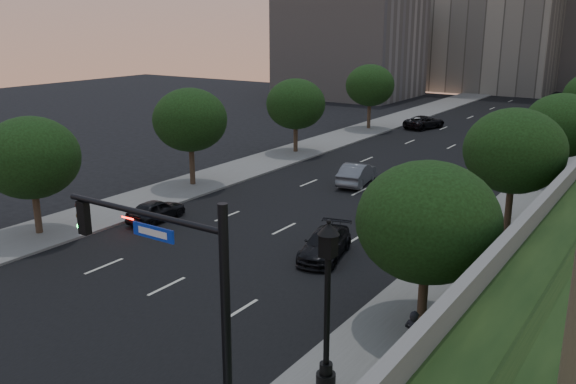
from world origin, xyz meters
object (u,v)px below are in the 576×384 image
Objects in this scene: sedan_near_left at (156,210)px; pedestrian_b at (467,272)px; sedan_far_left at (425,122)px; sedan_mid_left at (357,174)px; pedestrian_a at (413,335)px; traffic_signal_mast at (193,323)px; sedan_far_right at (502,152)px; sedan_near_right at (325,244)px; street_lamp at (327,316)px; pedestrian_c at (435,257)px.

pedestrian_b is (17.67, 0.38, 0.29)m from sedan_near_left.
sedan_near_left is at bearing 105.03° from sedan_far_left.
sedan_mid_left is 2.61× the size of pedestrian_a.
sedan_mid_left is at bearing 108.86° from traffic_signal_mast.
sedan_far_right reaches higher than sedan_far_left.
sedan_far_right is 2.61× the size of pedestrian_a.
sedan_far_right is 32.99m from pedestrian_a.
sedan_near_left is 2.39× the size of pedestrian_b.
traffic_signal_mast is 1.58× the size of sedan_near_right.
sedan_near_right is at bearing 106.60° from traffic_signal_mast.
street_lamp reaches higher than sedan_near_left.
street_lamp is 3.17× the size of pedestrian_a.
traffic_signal_mast is 4.37× the size of pedestrian_c.
pedestrian_a reaches higher than sedan_far_right.
sedan_far_left is at bearing 137.54° from sedan_far_right.
sedan_mid_left is at bearing -113.00° from sedan_far_right.
pedestrian_b is (1.25, 9.44, -1.70)m from street_lamp.
sedan_near_left is 10.75m from sedan_near_right.
sedan_far_left is at bearing -93.72° from sedan_near_left.
traffic_signal_mast is 3.95× the size of pedestrian_a.
traffic_signal_mast is 28.21m from sedan_mid_left.
sedan_near_right is 9.79m from pedestrian_a.
traffic_signal_mast is at bearing 121.82° from sedan_far_left.
sedan_near_left is 0.81× the size of sedan_mid_left.
sedan_mid_left is at bearing -48.43° from pedestrian_b.
pedestrian_b is (2.87, 13.42, -2.74)m from traffic_signal_mast.
street_lamp is (1.62, 3.98, -1.04)m from traffic_signal_mast.
sedan_far_left is 40.84m from pedestrian_b.
pedestrian_c is (-1.67, 0.83, 0.02)m from pedestrian_b.
pedestrian_c is at bearing 92.33° from street_lamp.
street_lamp is 3.51× the size of pedestrian_c.
sedan_far_left is at bearing -96.67° from pedestrian_c.
pedestrian_c is (10.26, -12.30, 0.19)m from sedan_mid_left.
sedan_far_left is 3.14× the size of pedestrian_b.
pedestrian_c is (-0.42, 10.28, -1.68)m from street_lamp.
street_lamp is at bearing 149.11° from sedan_near_left.
street_lamp reaches higher than sedan_near_right.
sedan_near_right is at bearing -178.75° from sedan_near_left.
street_lamp is 10.42m from pedestrian_c.
pedestrian_c reaches higher than pedestrian_b.
pedestrian_b is 0.97× the size of pedestrian_c.
sedan_near_right is at bearing 120.45° from street_lamp.
sedan_near_left is at bearing 56.69° from sedan_mid_left.
sedan_mid_left is at bearing -51.71° from pedestrian_a.
pedestrian_c is at bearing 119.54° from sedan_mid_left.
street_lamp is 1.22× the size of sedan_far_right.
street_lamp is at bearing 67.87° from traffic_signal_mast.
sedan_near_right is 2.50× the size of pedestrian_a.
pedestrian_b reaches higher than sedan_near_right.
traffic_signal_mast is 1.25× the size of street_lamp.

